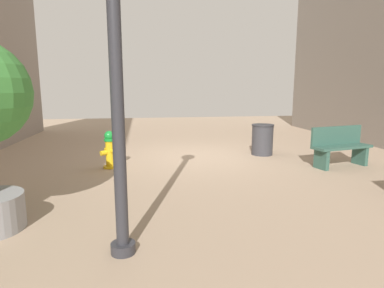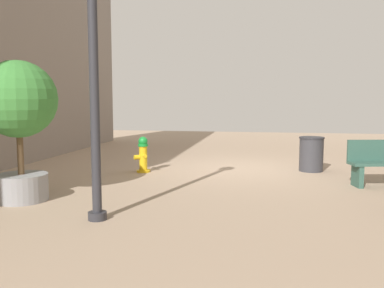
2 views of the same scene
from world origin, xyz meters
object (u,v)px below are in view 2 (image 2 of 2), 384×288
Objects in this scene: fire_hydrant at (143,154)px; street_lamp at (93,58)px; planter_tree at (18,112)px; trash_bin at (311,154)px.

street_lamp reaches higher than fire_hydrant.
planter_tree is (1.28, 3.17, 1.14)m from fire_hydrant.
fire_hydrant is 4.17m from trash_bin.
fire_hydrant is at bearing -111.95° from planter_tree.
fire_hydrant is 1.03× the size of trash_bin.
street_lamp is at bearing 153.72° from planter_tree.
street_lamp is 4.50× the size of trash_bin.
trash_bin is at bearing -125.85° from street_lamp.
street_lamp is 6.39m from trash_bin.
planter_tree is 2.90× the size of trash_bin.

